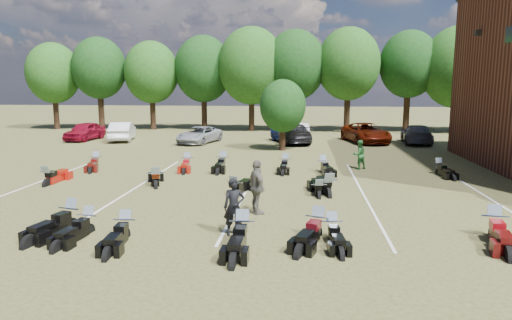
# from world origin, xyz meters

# --- Properties ---
(ground) EXTENTS (160.00, 160.00, 0.00)m
(ground) POSITION_xyz_m (0.00, 0.00, 0.00)
(ground) COLOR brown
(ground) RESTS_ON ground
(car_0) EXTENTS (2.12, 4.54, 1.50)m
(car_0) POSITION_xyz_m (-18.53, 19.69, 0.75)
(car_0) COLOR maroon
(car_0) RESTS_ON ground
(car_1) EXTENTS (2.71, 4.96, 1.55)m
(car_1) POSITION_xyz_m (-15.32, 19.72, 0.77)
(car_1) COLOR silver
(car_1) RESTS_ON ground
(car_2) EXTENTS (3.29, 5.07, 1.30)m
(car_2) POSITION_xyz_m (-8.68, 18.78, 0.65)
(car_2) COLOR #93959B
(car_2) RESTS_ON ground
(car_3) EXTENTS (3.44, 5.74, 1.56)m
(car_3) POSITION_xyz_m (-1.38, 19.58, 0.78)
(car_3) COLOR black
(car_3) RESTS_ON ground
(car_4) EXTENTS (3.46, 4.95, 1.57)m
(car_4) POSITION_xyz_m (-1.73, 19.87, 0.78)
(car_4) COLOR navy
(car_4) RESTS_ON ground
(car_5) EXTENTS (2.02, 4.96, 1.60)m
(car_5) POSITION_xyz_m (-1.02, 19.93, 0.80)
(car_5) COLOR #A9A9A4
(car_5) RESTS_ON ground
(car_6) EXTENTS (3.83, 6.02, 1.55)m
(car_6) POSITION_xyz_m (4.39, 20.50, 0.77)
(car_6) COLOR #531204
(car_6) RESTS_ON ground
(car_7) EXTENTS (2.56, 5.23, 1.46)m
(car_7) POSITION_xyz_m (8.27, 20.29, 0.73)
(car_7) COLOR #3E3D42
(car_7) RESTS_ON ground
(person_black) EXTENTS (0.72, 0.55, 1.77)m
(person_black) POSITION_xyz_m (-2.64, -2.89, 0.89)
(person_black) COLOR black
(person_black) RESTS_ON ground
(person_green) EXTENTS (0.97, 0.89, 1.59)m
(person_green) POSITION_xyz_m (2.49, 8.75, 0.80)
(person_green) COLOR #2A7130
(person_green) RESTS_ON ground
(person_grey) EXTENTS (0.97, 1.24, 1.96)m
(person_grey) POSITION_xyz_m (-2.17, -0.52, 0.98)
(person_grey) COLOR #5E5B51
(person_grey) RESTS_ON ground
(motorcycle_0) EXTENTS (0.90, 2.20, 1.19)m
(motorcycle_0) POSITION_xyz_m (-7.18, -3.22, 0.00)
(motorcycle_0) COLOR black
(motorcycle_0) RESTS_ON ground
(motorcycle_1) EXTENTS (0.87, 2.24, 1.22)m
(motorcycle_1) POSITION_xyz_m (-5.84, -3.58, 0.00)
(motorcycle_1) COLOR black
(motorcycle_1) RESTS_ON ground
(motorcycle_2) EXTENTS (1.22, 2.52, 1.35)m
(motorcycle_2) POSITION_xyz_m (-7.98, -2.80, 0.00)
(motorcycle_2) COLOR black
(motorcycle_2) RESTS_ON ground
(motorcycle_3) EXTENTS (0.87, 2.11, 1.14)m
(motorcycle_3) POSITION_xyz_m (0.33, -2.98, 0.00)
(motorcycle_3) COLOR black
(motorcycle_3) RESTS_ON ground
(motorcycle_4) EXTENTS (0.78, 2.43, 1.35)m
(motorcycle_4) POSITION_xyz_m (-2.30, -3.57, 0.00)
(motorcycle_4) COLOR black
(motorcycle_4) RESTS_ON ground
(motorcycle_5) EXTENTS (1.44, 2.48, 1.32)m
(motorcycle_5) POSITION_xyz_m (-0.11, -2.86, 0.00)
(motorcycle_5) COLOR black
(motorcycle_5) RESTS_ON ground
(motorcycle_6) EXTENTS (1.21, 2.59, 1.39)m
(motorcycle_6) POSITION_xyz_m (5.19, -2.37, 0.00)
(motorcycle_6) COLOR #440909
(motorcycle_6) RESTS_ON ground
(motorcycle_7) EXTENTS (0.77, 2.36, 1.31)m
(motorcycle_7) POSITION_xyz_m (-12.17, 3.04, 0.00)
(motorcycle_7) COLOR #9D140B
(motorcycle_7) RESTS_ON ground
(motorcycle_8) EXTENTS (1.47, 2.53, 1.34)m
(motorcycle_8) POSITION_xyz_m (-7.10, 3.18, 0.00)
(motorcycle_8) COLOR black
(motorcycle_8) RESTS_ON ground
(motorcycle_9) EXTENTS (1.22, 2.33, 1.24)m
(motorcycle_9) POSITION_xyz_m (-3.34, 1.90, 0.00)
(motorcycle_9) COLOR black
(motorcycle_9) RESTS_ON ground
(motorcycle_10) EXTENTS (1.21, 2.61, 1.40)m
(motorcycle_10) POSITION_xyz_m (0.51, 2.32, 0.00)
(motorcycle_10) COLOR black
(motorcycle_10) RESTS_ON ground
(motorcycle_11) EXTENTS (1.41, 2.34, 1.24)m
(motorcycle_11) POSITION_xyz_m (0.47, 2.36, 0.00)
(motorcycle_11) COLOR black
(motorcycle_11) RESTS_ON ground
(motorcycle_12) EXTENTS (0.78, 2.05, 1.12)m
(motorcycle_12) POSITION_xyz_m (0.11, 2.06, 0.00)
(motorcycle_12) COLOR black
(motorcycle_12) RESTS_ON ground
(motorcycle_14) EXTENTS (1.24, 2.32, 1.23)m
(motorcycle_14) POSITION_xyz_m (-11.98, 7.65, 0.00)
(motorcycle_14) COLOR #490E0A
(motorcycle_14) RESTS_ON ground
(motorcycle_15) EXTENTS (0.99, 2.27, 1.22)m
(motorcycle_15) POSITION_xyz_m (-6.88, 7.93, 0.00)
(motorcycle_15) COLOR maroon
(motorcycle_15) RESTS_ON ground
(motorcycle_16) EXTENTS (0.81, 2.39, 1.32)m
(motorcycle_16) POSITION_xyz_m (-4.93, 8.12, 0.00)
(motorcycle_16) COLOR black
(motorcycle_16) RESTS_ON ground
(motorcycle_18) EXTENTS (0.76, 2.21, 1.22)m
(motorcycle_18) POSITION_xyz_m (-1.51, 8.12, 0.00)
(motorcycle_18) COLOR black
(motorcycle_18) RESTS_ON ground
(motorcycle_19) EXTENTS (1.11, 2.29, 1.23)m
(motorcycle_19) POSITION_xyz_m (0.52, 7.75, 0.00)
(motorcycle_19) COLOR black
(motorcycle_19) RESTS_ON ground
(motorcycle_20) EXTENTS (0.97, 2.17, 1.17)m
(motorcycle_20) POSITION_xyz_m (6.44, 7.68, 0.00)
(motorcycle_20) COLOR black
(motorcycle_20) RESTS_ON ground
(tree_line) EXTENTS (56.00, 6.00, 9.79)m
(tree_line) POSITION_xyz_m (-1.00, 29.00, 6.31)
(tree_line) COLOR black
(tree_line) RESTS_ON ground
(young_tree_midfield) EXTENTS (3.20, 3.20, 4.70)m
(young_tree_midfield) POSITION_xyz_m (-2.00, 15.50, 3.09)
(young_tree_midfield) COLOR black
(young_tree_midfield) RESTS_ON ground
(parking_lines) EXTENTS (20.10, 14.00, 0.01)m
(parking_lines) POSITION_xyz_m (-3.00, 3.00, 0.01)
(parking_lines) COLOR silver
(parking_lines) RESTS_ON ground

